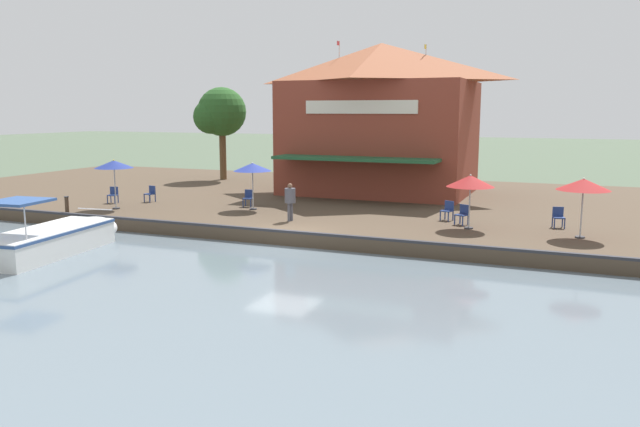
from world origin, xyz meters
name	(u,v)px	position (x,y,z in m)	size (l,w,h in m)	color
ground_plane	(284,248)	(0.00, 0.00, 0.00)	(220.00, 220.00, 0.00)	#4C5B47
quay_deck	(369,203)	(-11.00, 0.00, 0.30)	(22.00, 56.00, 0.60)	#4C3D2D
quay_edge_fender	(285,231)	(-0.10, 0.00, 0.65)	(0.20, 50.40, 0.10)	#2D2D33
waterfront_restaurant	(380,118)	(-13.50, -0.19, 4.98)	(9.34, 10.88, 8.84)	brown
patio_umbrella_far_corner	(470,181)	(-3.70, 6.62, 2.56)	(1.93, 1.93, 2.24)	#B7B7B7
patio_umbrella_mid_patio_left	(114,164)	(-2.40, -10.32, 2.80)	(1.86, 1.86, 2.43)	#B7B7B7
patio_umbrella_mid_patio_right	(252,167)	(-4.78, -3.96, 2.68)	(1.85, 1.85, 2.32)	#B7B7B7
patio_umbrella_near_quay_edge	(584,185)	(-3.41, 10.84, 2.64)	(1.97, 1.97, 2.31)	#B7B7B7
cafe_chair_facing_river	(151,193)	(-5.04, -10.25, 1.08)	(0.50, 0.50, 0.85)	navy
cafe_chair_beside_entrance	(463,214)	(-4.55, 6.21, 1.08)	(0.58, 0.58, 0.85)	navy
cafe_chair_back_row_seat	(113,194)	(-3.94, -11.79, 1.08)	(0.54, 0.54, 0.85)	navy
cafe_chair_mid_patio	(558,216)	(-5.38, 10.00, 1.08)	(0.53, 0.53, 0.85)	navy
cafe_chair_under_first_umbrella	(448,210)	(-5.38, 5.42, 1.08)	(0.56, 0.56, 0.85)	navy
cafe_chair_far_corner_seat	(248,197)	(-5.55, -4.65, 1.08)	(0.52, 0.52, 0.85)	navy
person_mid_patio	(290,197)	(-2.56, -0.92, 1.64)	(0.47, 0.47, 1.67)	#4C4C56
motorboat_nearest_quay	(58,237)	(4.16, -7.54, 0.63)	(6.63, 2.71, 2.23)	white
mooring_post	(67,205)	(-0.35, -11.45, 1.02)	(0.22, 0.22, 0.83)	#473323
tree_upstream_bank	(219,114)	(-15.84, -12.53, 5.19)	(3.54, 3.37, 6.40)	brown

